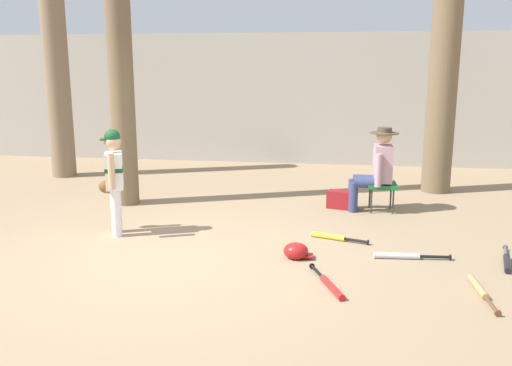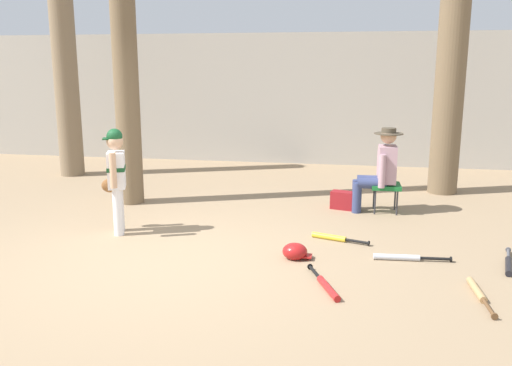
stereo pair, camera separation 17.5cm
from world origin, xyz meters
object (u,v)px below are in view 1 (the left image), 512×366
tree_near_player (118,24)px  bat_wood_tan (480,290)px  batting_helmet_red (296,251)px  seated_spectator (376,167)px  tree_behind_spectator (445,50)px  bat_yellow_trainer (333,237)px  bat_black_composite (507,261)px  handbag_beside_stool (339,200)px  folding_stool (382,186)px  bat_red_barrel (330,285)px  tree_far_left (55,54)px  bat_aluminum_silver (403,256)px  young_ballplayer (114,175)px

tree_near_player → bat_wood_tan: size_ratio=7.44×
bat_wood_tan → batting_helmet_red: 1.87m
seated_spectator → tree_behind_spectator: bearing=52.6°
seated_spectator → bat_yellow_trainer: (-0.57, -1.42, -0.61)m
bat_black_composite → tree_behind_spectator: bearing=92.9°
handbag_beside_stool → bat_yellow_trainer: handbag_beside_stool is taller
tree_behind_spectator → folding_stool: bearing=-124.8°
seated_spectator → bat_wood_tan: seated_spectator is taller
tree_behind_spectator → batting_helmet_red: bearing=-119.8°
tree_behind_spectator → bat_yellow_trainer: tree_behind_spectator is taller
tree_near_player → bat_red_barrel: 4.89m
tree_far_left → bat_yellow_trainer: size_ratio=7.42×
bat_aluminum_silver → bat_red_barrel: 1.19m
folding_stool → bat_black_composite: size_ratio=0.52×
tree_behind_spectator → bat_aluminum_silver: tree_behind_spectator is taller
batting_helmet_red → folding_stool: bearing=63.8°
bat_aluminum_silver → folding_stool: bearing=92.7°
handbag_beside_stool → bat_aluminum_silver: (0.68, -2.03, -0.10)m
seated_spectator → bat_red_barrel: 3.01m
bat_aluminum_silver → batting_helmet_red: (-1.14, -0.15, 0.05)m
tree_behind_spectator → bat_yellow_trainer: size_ratio=7.51×
bat_black_composite → bat_aluminum_silver: bearing=179.5°
young_ballplayer → batting_helmet_red: size_ratio=4.08×
tree_behind_spectator → batting_helmet_red: 4.64m
young_ballplayer → tree_behind_spectator: bearing=35.0°
tree_behind_spectator → folding_stool: size_ratio=12.66×
tree_behind_spectator → young_ballplayer: 5.47m
seated_spectator → tree_far_left: bearing=163.3°
folding_stool → handbag_beside_stool: (-0.59, 0.06, -0.23)m
bat_wood_tan → bat_yellow_trainer: same height
tree_behind_spectator → seated_spectator: size_ratio=4.32×
young_ballplayer → bat_red_barrel: bearing=-26.1°
bat_red_barrel → bat_black_composite: (1.83, 0.90, 0.00)m
handbag_beside_stool → bat_black_composite: 2.69m
young_ballplayer → batting_helmet_red: (2.27, -0.53, -0.67)m
seated_spectator → bat_wood_tan: bearing=-74.1°
bat_black_composite → seated_spectator: bearing=122.3°
tree_near_player → bat_yellow_trainer: bearing=-22.7°
tree_near_player → handbag_beside_stool: bearing=3.3°
bat_yellow_trainer → batting_helmet_red: bearing=-118.6°
bat_wood_tan → bat_black_composite: size_ratio=1.01×
seated_spectator → tree_far_left: 6.10m
folding_stool → bat_aluminum_silver: bearing=-87.3°
tree_near_player → bat_yellow_trainer: tree_near_player is taller
tree_behind_spectator → bat_black_composite: bearing=-87.1°
tree_behind_spectator → bat_aluminum_silver: (-0.89, -3.39, -2.25)m
tree_behind_spectator → handbag_beside_stool: (-1.58, -1.36, -2.15)m
bat_aluminum_silver → handbag_beside_stool: bearing=108.6°
bat_red_barrel → tree_near_player: bearing=138.2°
tree_far_left → bat_red_barrel: 7.17m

